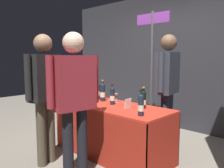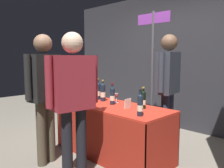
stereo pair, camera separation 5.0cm
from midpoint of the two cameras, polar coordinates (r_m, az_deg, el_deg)
ground_plane at (r=3.51m, az=0.43°, el=-16.88°), size 12.00×12.00×0.00m
back_partition at (r=4.73m, az=16.59°, el=5.63°), size 5.76×0.12×2.67m
tasting_table at (r=3.34m, az=0.44°, el=-8.90°), size 1.72×0.71×0.73m
featured_wine_bottle at (r=2.69m, az=7.46°, el=-5.04°), size 0.07×0.07×0.31m
display_bottle_0 at (r=3.36m, az=-5.17°, el=-2.48°), size 0.07×0.07×0.34m
display_bottle_1 at (r=3.31m, az=0.52°, el=-2.81°), size 0.07×0.07×0.31m
display_bottle_2 at (r=3.56m, az=-1.85°, el=-1.93°), size 0.08×0.08×0.33m
display_bottle_3 at (r=3.08m, az=8.15°, el=-3.75°), size 0.07×0.07×0.29m
display_bottle_4 at (r=3.70m, az=-3.10°, el=-1.64°), size 0.08×0.08×0.34m
display_bottle_5 at (r=3.67m, az=-5.85°, el=-1.91°), size 0.08×0.08×0.31m
wine_glass_near_vendor at (r=3.49m, az=-5.69°, el=-3.02°), size 0.07×0.07×0.13m
wine_glass_mid at (r=3.45m, az=1.50°, el=-2.91°), size 0.07×0.07×0.14m
wine_glass_near_taster at (r=3.81m, az=-7.38°, el=-1.93°), size 0.08×0.08×0.15m
flower_vase at (r=3.79m, az=-4.67°, el=-1.63°), size 0.10×0.09×0.40m
brochure_stand at (r=3.08m, az=4.41°, el=-4.80°), size 0.02×0.12×0.13m
vendor_presenter at (r=3.54m, az=14.02°, el=0.77°), size 0.29×0.62×1.73m
taster_foreground_right at (r=2.56m, az=-8.92°, el=-2.32°), size 0.28×0.62×1.67m
taster_foreground_left at (r=3.10m, az=-15.82°, el=-0.81°), size 0.29×0.56×1.69m
booth_signpost at (r=3.93m, az=10.28°, el=5.78°), size 0.62×0.04×2.14m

